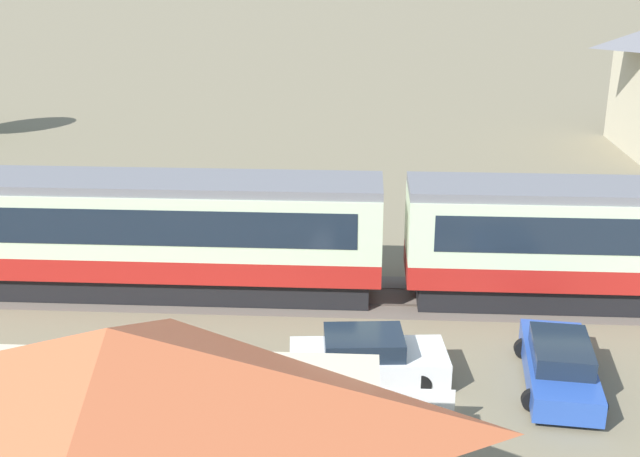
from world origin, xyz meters
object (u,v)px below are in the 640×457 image
(cottage_terracotta_roof, at_px, (119,447))
(parked_car_white, at_px, (367,358))
(parked_car_blue, at_px, (559,364))
(passenger_train, at_px, (402,235))

(cottage_terracotta_roof, height_order, parked_car_white, cottage_terracotta_roof)
(cottage_terracotta_roof, distance_m, parked_car_blue, 12.60)
(passenger_train, bearing_deg, parked_car_blue, -53.82)
(passenger_train, xyz_separation_m, cottage_terracotta_roof, (-5.84, -13.09, 0.37))
(passenger_train, distance_m, cottage_terracotta_roof, 14.34)
(passenger_train, relative_size, parked_car_blue, 17.40)
(cottage_terracotta_roof, relative_size, parked_car_blue, 2.20)
(cottage_terracotta_roof, bearing_deg, parked_car_blue, 36.35)
(parked_car_blue, bearing_deg, cottage_terracotta_roof, 132.22)
(passenger_train, relative_size, cottage_terracotta_roof, 7.90)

